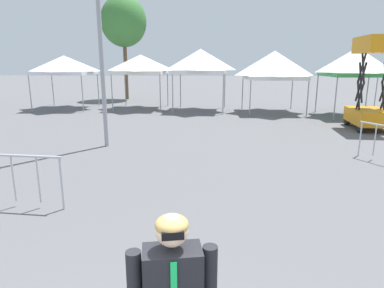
{
  "coord_description": "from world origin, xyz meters",
  "views": [
    {
      "loc": [
        0.47,
        -1.17,
        2.79
      ],
      "look_at": [
        0.1,
        4.92,
        1.3
      ],
      "focal_mm": 31.46,
      "sensor_mm": 36.0,
      "label": 1
    }
  ],
  "objects_px": {
    "canopy_tent_center": "(141,64)",
    "tree_behind_tents_right": "(124,22)",
    "crowd_barrier_mid_lot": "(12,170)",
    "canopy_tent_behind_left": "(356,62)",
    "canopy_tent_behind_center": "(64,65)",
    "canopy_tent_right_of_center": "(274,65)",
    "scissor_lift": "(371,102)",
    "canopy_tent_far_right": "(200,61)"
  },
  "relations": [
    {
      "from": "canopy_tent_behind_center",
      "to": "crowd_barrier_mid_lot",
      "type": "bearing_deg",
      "value": -70.45
    },
    {
      "from": "canopy_tent_behind_left",
      "to": "canopy_tent_center",
      "type": "bearing_deg",
      "value": 168.59
    },
    {
      "from": "scissor_lift",
      "to": "tree_behind_tents_right",
      "type": "relative_size",
      "value": 0.51
    },
    {
      "from": "scissor_lift",
      "to": "crowd_barrier_mid_lot",
      "type": "distance_m",
      "value": 13.62
    },
    {
      "from": "canopy_tent_right_of_center",
      "to": "tree_behind_tents_right",
      "type": "height_order",
      "value": "tree_behind_tents_right"
    },
    {
      "from": "canopy_tent_behind_left",
      "to": "crowd_barrier_mid_lot",
      "type": "bearing_deg",
      "value": -132.62
    },
    {
      "from": "canopy_tent_behind_center",
      "to": "scissor_lift",
      "type": "xyz_separation_m",
      "value": [
        15.59,
        -5.61,
        -1.44
      ]
    },
    {
      "from": "canopy_tent_behind_center",
      "to": "scissor_lift",
      "type": "height_order",
      "value": "scissor_lift"
    },
    {
      "from": "canopy_tent_center",
      "to": "canopy_tent_behind_center",
      "type": "bearing_deg",
      "value": -176.87
    },
    {
      "from": "canopy_tent_center",
      "to": "canopy_tent_far_right",
      "type": "xyz_separation_m",
      "value": [
        3.61,
        -0.67,
        0.18
      ]
    },
    {
      "from": "tree_behind_tents_right",
      "to": "crowd_barrier_mid_lot",
      "type": "relative_size",
      "value": 3.59
    },
    {
      "from": "canopy_tent_behind_center",
      "to": "crowd_barrier_mid_lot",
      "type": "xyz_separation_m",
      "value": [
        5.06,
        -14.24,
        -1.86
      ]
    },
    {
      "from": "canopy_tent_behind_center",
      "to": "canopy_tent_far_right",
      "type": "distance_m",
      "value": 8.21
    },
    {
      "from": "scissor_lift",
      "to": "canopy_tent_behind_left",
      "type": "bearing_deg",
      "value": 79.74
    },
    {
      "from": "canopy_tent_center",
      "to": "crowd_barrier_mid_lot",
      "type": "xyz_separation_m",
      "value": [
        0.47,
        -14.49,
        -1.9
      ]
    },
    {
      "from": "tree_behind_tents_right",
      "to": "crowd_barrier_mid_lot",
      "type": "height_order",
      "value": "tree_behind_tents_right"
    },
    {
      "from": "canopy_tent_far_right",
      "to": "scissor_lift",
      "type": "xyz_separation_m",
      "value": [
        7.39,
        -5.19,
        -1.67
      ]
    },
    {
      "from": "canopy_tent_center",
      "to": "tree_behind_tents_right",
      "type": "height_order",
      "value": "tree_behind_tents_right"
    },
    {
      "from": "canopy_tent_center",
      "to": "tree_behind_tents_right",
      "type": "relative_size",
      "value": 0.43
    },
    {
      "from": "canopy_tent_behind_center",
      "to": "tree_behind_tents_right",
      "type": "height_order",
      "value": "tree_behind_tents_right"
    },
    {
      "from": "canopy_tent_behind_center",
      "to": "scissor_lift",
      "type": "relative_size",
      "value": 0.85
    },
    {
      "from": "canopy_tent_right_of_center",
      "to": "tree_behind_tents_right",
      "type": "relative_size",
      "value": 0.45
    },
    {
      "from": "canopy_tent_right_of_center",
      "to": "canopy_tent_behind_left",
      "type": "xyz_separation_m",
      "value": [
        3.91,
        -1.22,
        0.16
      ]
    },
    {
      "from": "canopy_tent_behind_center",
      "to": "crowd_barrier_mid_lot",
      "type": "distance_m",
      "value": 15.22
    },
    {
      "from": "canopy_tent_center",
      "to": "canopy_tent_right_of_center",
      "type": "relative_size",
      "value": 0.95
    },
    {
      "from": "canopy_tent_center",
      "to": "crowd_barrier_mid_lot",
      "type": "relative_size",
      "value": 1.54
    },
    {
      "from": "canopy_tent_far_right",
      "to": "crowd_barrier_mid_lot",
      "type": "relative_size",
      "value": 1.68
    },
    {
      "from": "canopy_tent_center",
      "to": "canopy_tent_behind_left",
      "type": "bearing_deg",
      "value": -11.41
    },
    {
      "from": "crowd_barrier_mid_lot",
      "to": "canopy_tent_far_right",
      "type": "bearing_deg",
      "value": 77.18
    },
    {
      "from": "canopy_tent_behind_center",
      "to": "scissor_lift",
      "type": "bearing_deg",
      "value": -19.81
    },
    {
      "from": "canopy_tent_behind_center",
      "to": "canopy_tent_right_of_center",
      "type": "distance_m",
      "value": 12.34
    },
    {
      "from": "canopy_tent_behind_center",
      "to": "tree_behind_tents_right",
      "type": "bearing_deg",
      "value": 67.07
    },
    {
      "from": "canopy_tent_behind_center",
      "to": "crowd_barrier_mid_lot",
      "type": "relative_size",
      "value": 1.55
    },
    {
      "from": "canopy_tent_far_right",
      "to": "canopy_tent_behind_center",
      "type": "bearing_deg",
      "value": 177.04
    },
    {
      "from": "canopy_tent_right_of_center",
      "to": "crowd_barrier_mid_lot",
      "type": "height_order",
      "value": "canopy_tent_right_of_center"
    },
    {
      "from": "canopy_tent_right_of_center",
      "to": "scissor_lift",
      "type": "height_order",
      "value": "scissor_lift"
    },
    {
      "from": "canopy_tent_right_of_center",
      "to": "scissor_lift",
      "type": "distance_m",
      "value": 5.94
    },
    {
      "from": "scissor_lift",
      "to": "crowd_barrier_mid_lot",
      "type": "height_order",
      "value": "scissor_lift"
    },
    {
      "from": "canopy_tent_center",
      "to": "canopy_tent_behind_left",
      "type": "xyz_separation_m",
      "value": [
        11.64,
        -2.35,
        0.14
      ]
    },
    {
      "from": "scissor_lift",
      "to": "crowd_barrier_mid_lot",
      "type": "xyz_separation_m",
      "value": [
        -10.53,
        -8.62,
        -0.42
      ]
    },
    {
      "from": "canopy_tent_behind_left",
      "to": "scissor_lift",
      "type": "height_order",
      "value": "scissor_lift"
    },
    {
      "from": "scissor_lift",
      "to": "tree_behind_tents_right",
      "type": "bearing_deg",
      "value": 140.01
    }
  ]
}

